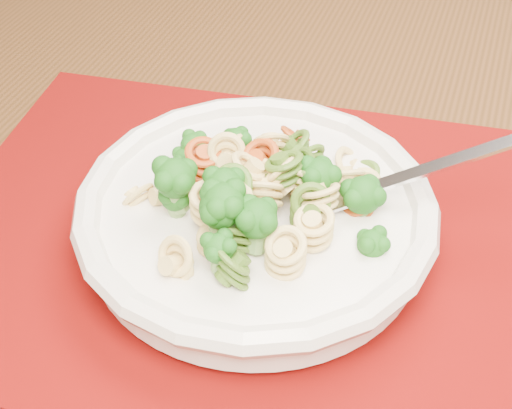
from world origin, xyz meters
The scene contains 5 objects.
dining_table centered at (-0.29, 0.25, 0.65)m, with size 1.59×1.30×0.75m.
placemat centered at (-0.30, 0.13, 0.76)m, with size 0.47×0.36×0.00m, color #5F0604.
pasta_bowl centered at (-0.28, 0.12, 0.79)m, with size 0.26×0.26×0.05m.
pasta_broccoli_heap centered at (-0.28, 0.12, 0.80)m, with size 0.22×0.22×0.06m, color #EDD175, non-canonical shape.
fork centered at (-0.24, 0.16, 0.80)m, with size 0.19×0.02×0.01m, color silver, non-canonical shape.
Camera 1 is at (-0.04, -0.17, 1.14)m, focal length 50.00 mm.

